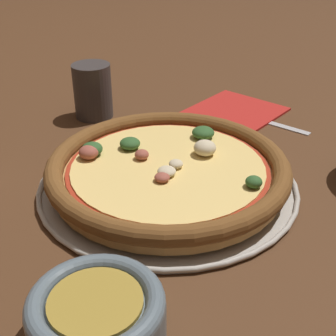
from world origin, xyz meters
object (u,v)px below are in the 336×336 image
(drinking_cup, at_px, (93,91))
(bowl_near, at_px, (97,317))
(napkin, at_px, (234,111))
(fork, at_px, (258,119))
(pizza, at_px, (168,169))
(pizza_tray, at_px, (168,184))

(drinking_cup, bearing_deg, bowl_near, 65.99)
(napkin, bearing_deg, fork, 111.98)
(pizza, height_order, drinking_cup, drinking_cup)
(fork, bearing_deg, pizza_tray, 93.06)
(bowl_near, relative_size, fork, 0.72)
(pizza, relative_size, bowl_near, 2.71)
(bowl_near, height_order, napkin, bowl_near)
(bowl_near, bearing_deg, pizza, -135.62)
(pizza, distance_m, bowl_near, 0.25)
(pizza, height_order, bowl_near, same)
(pizza_tray, height_order, bowl_near, bowl_near)
(napkin, height_order, fork, napkin)
(pizza_tray, relative_size, fork, 2.09)
(bowl_near, bearing_deg, napkin, -141.85)
(drinking_cup, distance_m, fork, 0.28)
(bowl_near, bearing_deg, drinking_cup, -114.01)
(drinking_cup, height_order, fork, drinking_cup)
(bowl_near, bearing_deg, fork, -147.06)
(drinking_cup, relative_size, napkin, 0.48)
(bowl_near, xyz_separation_m, napkin, (-0.40, -0.31, -0.02))
(napkin, bearing_deg, pizza_tray, 32.39)
(pizza, distance_m, drinking_cup, 0.26)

